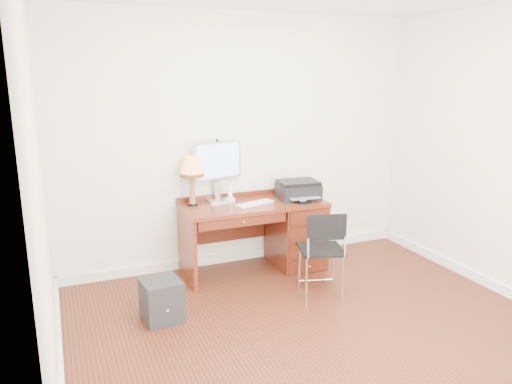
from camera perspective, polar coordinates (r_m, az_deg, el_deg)
name	(u,v)px	position (r m, az deg, el deg)	size (l,w,h in m)	color
ground	(317,330)	(4.33, 7.02, -15.40)	(4.00, 4.00, 0.00)	#3B180D
room_shell	(285,294)	(4.81, 3.28, -11.57)	(4.00, 4.00, 4.00)	white
desk	(281,230)	(5.45, 2.86, -4.34)	(1.50, 0.67, 0.75)	maroon
monitor	(218,164)	(5.25, -4.34, 3.24)	(0.55, 0.23, 0.64)	silver
keyboard	(255,203)	(5.18, -0.12, -1.31)	(0.42, 0.12, 0.02)	white
mouse_pad	(303,201)	(5.27, 5.36, -1.07)	(0.20, 0.20, 0.04)	black
printer	(298,190)	(5.42, 4.83, 0.27)	(0.46, 0.38, 0.19)	black
leg_lamp	(192,170)	(5.10, -7.38, 2.56)	(0.25, 0.25, 0.51)	black
phone	(230,197)	(5.28, -3.00, -0.55)	(0.09, 0.09, 0.17)	white
pen_cup	(282,191)	(5.55, 3.00, 0.14)	(0.08, 0.08, 0.10)	black
chair	(325,245)	(4.73, 7.85, -6.02)	(0.49, 0.50, 0.85)	black
equipment_box	(161,300)	(4.45, -10.75, -12.05)	(0.31, 0.31, 0.37)	black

